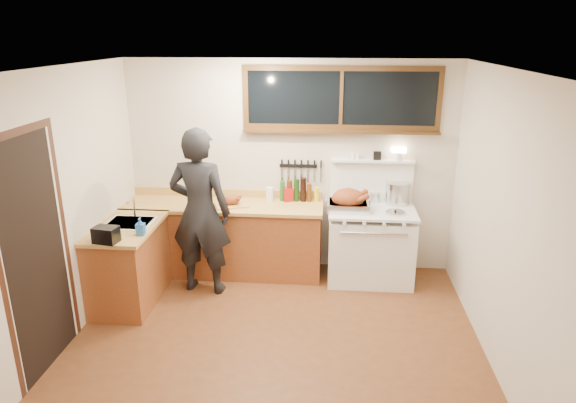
# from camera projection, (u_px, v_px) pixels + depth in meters

# --- Properties ---
(ground_plane) EXTENTS (4.00, 3.50, 0.02)m
(ground_plane) POSITION_uv_depth(u_px,v_px,m) (276.00, 339.00, 5.09)
(ground_plane) COLOR #542C16
(room_shell) EXTENTS (4.10, 3.60, 2.65)m
(room_shell) POSITION_uv_depth(u_px,v_px,m) (274.00, 178.00, 4.57)
(room_shell) COLOR beige
(room_shell) RESTS_ON ground
(counter_back) EXTENTS (2.44, 0.64, 1.00)m
(counter_back) POSITION_uv_depth(u_px,v_px,m) (224.00, 238.00, 6.38)
(counter_back) COLOR brown
(counter_back) RESTS_ON ground
(counter_left) EXTENTS (0.64, 1.09, 0.90)m
(counter_left) POSITION_uv_depth(u_px,v_px,m) (129.00, 263.00, 5.67)
(counter_left) COLOR brown
(counter_left) RESTS_ON ground
(sink_unit) EXTENTS (0.50, 0.45, 0.37)m
(sink_unit) POSITION_uv_depth(u_px,v_px,m) (130.00, 228.00, 5.62)
(sink_unit) COLOR white
(sink_unit) RESTS_ON counter_left
(vintage_stove) EXTENTS (1.02, 0.74, 1.58)m
(vintage_stove) POSITION_uv_depth(u_px,v_px,m) (370.00, 243.00, 6.19)
(vintage_stove) COLOR white
(vintage_stove) RESTS_ON ground
(back_window) EXTENTS (2.32, 0.13, 0.77)m
(back_window) POSITION_uv_depth(u_px,v_px,m) (341.00, 106.00, 6.01)
(back_window) COLOR black
(back_window) RESTS_ON room_shell
(left_doorway) EXTENTS (0.02, 1.04, 2.17)m
(left_doorway) POSITION_uv_depth(u_px,v_px,m) (36.00, 253.00, 4.38)
(left_doorway) COLOR black
(left_doorway) RESTS_ON ground
(knife_strip) EXTENTS (0.52, 0.03, 0.28)m
(knife_strip) POSITION_uv_depth(u_px,v_px,m) (300.00, 167.00, 6.30)
(knife_strip) COLOR black
(knife_strip) RESTS_ON room_shell
(man) EXTENTS (0.75, 0.54, 1.93)m
(man) POSITION_uv_depth(u_px,v_px,m) (200.00, 212.00, 5.76)
(man) COLOR black
(man) RESTS_ON ground
(soap_bottle) EXTENTS (0.09, 0.09, 0.18)m
(soap_bottle) POSITION_uv_depth(u_px,v_px,m) (140.00, 226.00, 5.25)
(soap_bottle) COLOR blue
(soap_bottle) RESTS_ON counter_left
(toaster) EXTENTS (0.26, 0.20, 0.16)m
(toaster) POSITION_uv_depth(u_px,v_px,m) (106.00, 235.00, 5.07)
(toaster) COLOR black
(toaster) RESTS_ON counter_left
(cutting_board) EXTENTS (0.45, 0.40, 0.14)m
(cutting_board) POSITION_uv_depth(u_px,v_px,m) (232.00, 201.00, 6.15)
(cutting_board) COLOR tan
(cutting_board) RESTS_ON counter_back
(roast_turkey) EXTENTS (0.53, 0.37, 0.26)m
(roast_turkey) POSITION_uv_depth(u_px,v_px,m) (348.00, 201.00, 5.99)
(roast_turkey) COLOR silver
(roast_turkey) RESTS_ON vintage_stove
(stockpot) EXTENTS (0.35, 0.35, 0.27)m
(stockpot) POSITION_uv_depth(u_px,v_px,m) (397.00, 193.00, 6.20)
(stockpot) COLOR silver
(stockpot) RESTS_ON vintage_stove
(saucepan) EXTENTS (0.16, 0.28, 0.12)m
(saucepan) POSITION_uv_depth(u_px,v_px,m) (373.00, 197.00, 6.31)
(saucepan) COLOR silver
(saucepan) RESTS_ON vintage_stove
(pot_lid) EXTENTS (0.26, 0.26, 0.04)m
(pot_lid) POSITION_uv_depth(u_px,v_px,m) (395.00, 212.00, 5.90)
(pot_lid) COLOR silver
(pot_lid) RESTS_ON vintage_stove
(coffee_tin) EXTENTS (0.14, 0.13, 0.17)m
(coffee_tin) POSITION_uv_depth(u_px,v_px,m) (288.00, 195.00, 6.31)
(coffee_tin) COLOR #9F1411
(coffee_tin) RESTS_ON counter_back
(pitcher) EXTENTS (0.10, 0.10, 0.18)m
(pitcher) POSITION_uv_depth(u_px,v_px,m) (270.00, 194.00, 6.30)
(pitcher) COLOR white
(pitcher) RESTS_ON counter_back
(bottle_cluster) EXTENTS (0.48, 0.07, 0.30)m
(bottle_cluster) POSITION_uv_depth(u_px,v_px,m) (298.00, 191.00, 6.29)
(bottle_cluster) COLOR black
(bottle_cluster) RESTS_ON counter_back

